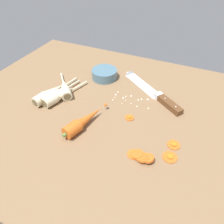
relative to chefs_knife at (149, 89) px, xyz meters
The scene contains 13 objects.
ground_plane 19.69cm from the chefs_knife, 112.91° to the right, with size 120.00×90.00×4.00cm, color brown.
chefs_knife is the anchor object (origin of this frame).
whole_carrot 32.18cm from the chefs_knife, 115.97° to the right, with size 8.38×19.26×4.20cm.
parsnip_front 39.51cm from the chefs_knife, 148.93° to the right, with size 6.47×22.31×4.00cm.
parsnip_mid_left 35.68cm from the chefs_knife, 146.24° to the right, with size 8.31×20.79×4.00cm.
parsnip_mid_right 33.95cm from the chefs_knife, 153.96° to the right, with size 14.62×15.94×4.00cm.
parsnip_back 37.58cm from the chefs_knife, 148.21° to the right, with size 6.65×19.61×4.00cm.
carrot_slice_stack 34.18cm from the chefs_knife, 77.61° to the right, with size 8.08×4.38×2.47cm.
carrot_slice_stray_near 18.92cm from the chefs_knife, 94.25° to the right, with size 3.15×3.15×0.70cm.
carrot_slice_stray_mid 29.07cm from the chefs_knife, 58.50° to the right, with size 3.95×3.95×0.70cm.
carrot_slice_stray_far 33.37cm from the chefs_knife, 63.08° to the right, with size 4.28×4.28×0.70cm.
prep_bowl 20.81cm from the chefs_knife, behind, with size 11.00×11.00×4.00cm.
mince_crumbs 9.62cm from the chefs_knife, 118.66° to the right, with size 14.87×6.90×0.80cm.
Camera 1 is at (22.37, -51.84, 49.57)cm, focal length 33.36 mm.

